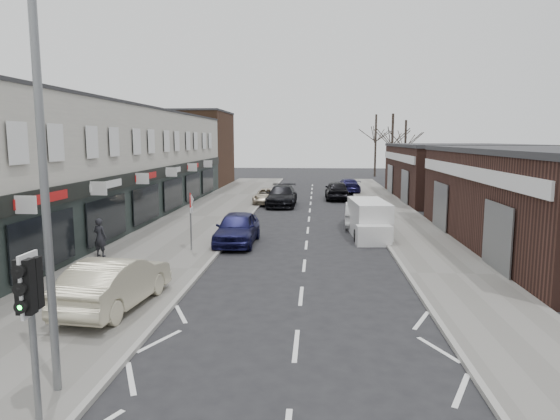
% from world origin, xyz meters
% --- Properties ---
extents(ground, '(160.00, 160.00, 0.00)m').
position_xyz_m(ground, '(0.00, 0.00, 0.00)').
color(ground, black).
rests_on(ground, ground).
extents(pavement_left, '(5.50, 64.00, 0.12)m').
position_xyz_m(pavement_left, '(-6.75, 22.00, 0.06)').
color(pavement_left, slate).
rests_on(pavement_left, ground).
extents(pavement_right, '(3.50, 64.00, 0.12)m').
position_xyz_m(pavement_right, '(5.75, 22.00, 0.06)').
color(pavement_right, slate).
rests_on(pavement_right, ground).
extents(shop_terrace_left, '(8.00, 41.00, 7.10)m').
position_xyz_m(shop_terrace_left, '(-13.50, 19.50, 3.55)').
color(shop_terrace_left, beige).
rests_on(shop_terrace_left, ground).
extents(brick_block_far, '(8.00, 10.00, 8.00)m').
position_xyz_m(brick_block_far, '(-13.50, 45.00, 4.00)').
color(brick_block_far, '#482F1E').
rests_on(brick_block_far, ground).
extents(right_unit_far, '(10.00, 16.00, 4.50)m').
position_xyz_m(right_unit_far, '(12.50, 34.00, 2.25)').
color(right_unit_far, '#39201A').
rests_on(right_unit_far, ground).
extents(tree_far_a, '(3.60, 3.60, 8.00)m').
position_xyz_m(tree_far_a, '(9.00, 48.00, 0.00)').
color(tree_far_a, '#382D26').
rests_on(tree_far_a, ground).
extents(tree_far_b, '(3.60, 3.60, 7.50)m').
position_xyz_m(tree_far_b, '(11.50, 54.00, 0.00)').
color(tree_far_b, '#382D26').
rests_on(tree_far_b, ground).
extents(tree_far_c, '(3.60, 3.60, 8.50)m').
position_xyz_m(tree_far_c, '(8.50, 60.00, 0.00)').
color(tree_far_c, '#382D26').
rests_on(tree_far_c, ground).
extents(traffic_light, '(0.28, 0.60, 3.10)m').
position_xyz_m(traffic_light, '(-4.40, -2.02, 2.41)').
color(traffic_light, slate).
rests_on(traffic_light, pavement_left).
extents(street_lamp, '(2.23, 0.22, 8.00)m').
position_xyz_m(street_lamp, '(-4.53, -0.80, 4.62)').
color(street_lamp, slate).
rests_on(street_lamp, pavement_left).
extents(warning_sign, '(0.12, 0.80, 2.70)m').
position_xyz_m(warning_sign, '(-5.16, 12.00, 2.20)').
color(warning_sign, slate).
rests_on(warning_sign, pavement_left).
extents(white_van, '(2.05, 5.02, 1.91)m').
position_xyz_m(white_van, '(3.26, 16.33, 0.90)').
color(white_van, white).
rests_on(white_van, ground).
extents(sedan_on_pavement, '(2.10, 4.79, 1.53)m').
position_xyz_m(sedan_on_pavement, '(-5.50, 4.15, 0.89)').
color(sedan_on_pavement, beige).
rests_on(sedan_on_pavement, pavement_left).
extents(pedestrian, '(0.69, 0.55, 1.67)m').
position_xyz_m(pedestrian, '(-8.77, 10.44, 0.96)').
color(pedestrian, black).
rests_on(pedestrian, pavement_left).
extents(parked_car_left_a, '(1.92, 4.68, 1.59)m').
position_xyz_m(parked_car_left_a, '(-3.40, 13.98, 0.79)').
color(parked_car_left_a, '#151541').
rests_on(parked_car_left_a, ground).
extents(parked_car_left_b, '(2.26, 5.45, 1.58)m').
position_xyz_m(parked_car_left_b, '(-2.20, 28.22, 0.79)').
color(parked_car_left_b, black).
rests_on(parked_car_left_b, ground).
extents(parked_car_left_c, '(2.14, 4.49, 1.24)m').
position_xyz_m(parked_car_left_c, '(-3.40, 29.39, 0.62)').
color(parked_car_left_c, '#B3A68F').
rests_on(parked_car_left_c, ground).
extents(parked_car_right_a, '(1.86, 4.50, 1.45)m').
position_xyz_m(parked_car_right_a, '(2.99, 19.57, 0.72)').
color(parked_car_right_a, silver).
rests_on(parked_car_right_a, ground).
extents(parked_car_right_b, '(1.99, 4.79, 1.62)m').
position_xyz_m(parked_car_right_b, '(2.20, 32.73, 0.81)').
color(parked_car_right_b, black).
rests_on(parked_car_right_b, ground).
extents(parked_car_right_c, '(2.35, 4.86, 1.36)m').
position_xyz_m(parked_car_right_c, '(3.50, 38.56, 0.68)').
color(parked_car_right_c, '#171441').
rests_on(parked_car_right_c, ground).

